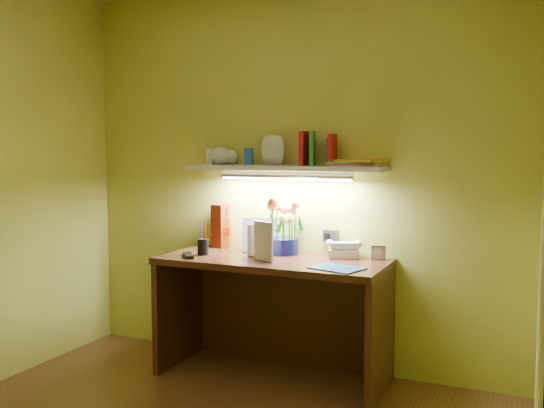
# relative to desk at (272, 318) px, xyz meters

# --- Properties ---
(desk) EXTENTS (1.40, 0.60, 0.75)m
(desk) POSITION_rel_desk_xyz_m (0.00, 0.00, 0.00)
(desk) COLOR #321A0D
(desk) RESTS_ON ground
(flower_bouquet) EXTENTS (0.23, 0.23, 0.36)m
(flower_bouquet) POSITION_rel_desk_xyz_m (-0.00, 0.18, 0.55)
(flower_bouquet) COLOR #080A32
(flower_bouquet) RESTS_ON desk
(telephone) EXTENTS (0.22, 0.19, 0.11)m
(telephone) POSITION_rel_desk_xyz_m (0.40, 0.20, 0.43)
(telephone) COLOR beige
(telephone) RESTS_ON desk
(desk_clock) EXTENTS (0.10, 0.07, 0.09)m
(desk_clock) POSITION_rel_desk_xyz_m (0.60, 0.23, 0.42)
(desk_clock) COLOR #B7B6BB
(desk_clock) RESTS_ON desk
(whisky_bottle) EXTENTS (0.09, 0.09, 0.27)m
(whisky_bottle) POSITION_rel_desk_xyz_m (-0.46, 0.24, 0.51)
(whisky_bottle) COLOR #A53D0B
(whisky_bottle) RESTS_ON desk
(whisky_box) EXTENTS (0.11, 0.11, 0.29)m
(whisky_box) POSITION_rel_desk_xyz_m (-0.49, 0.24, 0.52)
(whisky_box) COLOR #5E1807
(whisky_box) RESTS_ON desk
(pen_cup) EXTENTS (0.08, 0.08, 0.17)m
(pen_cup) POSITION_rel_desk_xyz_m (-0.45, -0.06, 0.46)
(pen_cup) COLOR black
(pen_cup) RESTS_ON desk
(art_card) EXTENTS (0.22, 0.13, 0.22)m
(art_card) POSITION_rel_desk_xyz_m (-0.17, 0.18, 0.49)
(art_card) COLOR white
(art_card) RESTS_ON desk
(tv_remote) EXTENTS (0.15, 0.17, 0.02)m
(tv_remote) POSITION_rel_desk_xyz_m (-0.50, -0.17, 0.38)
(tv_remote) COLOR black
(tv_remote) RESTS_ON desk
(blue_folder) EXTENTS (0.32, 0.27, 0.01)m
(blue_folder) POSITION_rel_desk_xyz_m (0.46, -0.15, 0.38)
(blue_folder) COLOR blue
(blue_folder) RESTS_ON desk
(desk_book_a) EXTENTS (0.15, 0.03, 0.20)m
(desk_book_a) POSITION_rel_desk_xyz_m (-0.17, -0.01, 0.48)
(desk_book_a) COLOR silver
(desk_book_a) RESTS_ON desk
(desk_book_b) EXTENTS (0.16, 0.10, 0.24)m
(desk_book_b) POSITION_rel_desk_xyz_m (-0.10, -0.06, 0.49)
(desk_book_b) COLOR silver
(desk_book_b) RESTS_ON desk
(wall_shelf) EXTENTS (1.32, 0.32, 0.24)m
(wall_shelf) POSITION_rel_desk_xyz_m (0.03, 0.18, 0.96)
(wall_shelf) COLOR silver
(wall_shelf) RESTS_ON ground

